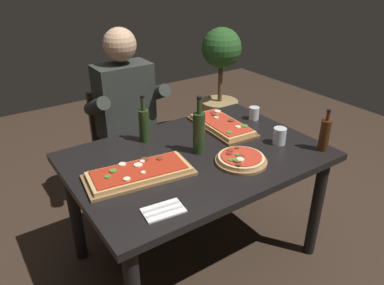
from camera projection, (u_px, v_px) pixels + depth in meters
The scene contains 14 objects.
ground_plane at pixel (196, 253), 2.41m from camera, with size 6.40×6.40×0.00m, color #38281E.
dining_table at pixel (197, 168), 2.12m from camera, with size 1.40×0.96×0.74m.
pizza_rectangular_front at pixel (139, 173), 1.85m from camera, with size 0.57×0.31×0.05m.
pizza_rectangular_left at pixel (222, 125), 2.38m from camera, with size 0.27×0.50×0.05m.
pizza_round_far at pixel (241, 159), 1.97m from camera, with size 0.28×0.28×0.05m.
wine_bottle_dark at pixel (325, 134), 2.07m from camera, with size 0.06×0.06×0.25m.
oil_bottle_amber at pixel (199, 132), 2.03m from camera, with size 0.07×0.07×0.33m.
vinegar_bottle_green at pixel (144, 124), 2.17m from camera, with size 0.06×0.06×0.29m.
tumbler_near_camera at pixel (279, 137), 2.17m from camera, with size 0.08×0.08×0.10m.
tumbler_far_side at pixel (254, 113), 2.49m from camera, with size 0.07×0.07×0.09m.
napkin_cutlery_set at pixel (163, 210), 1.60m from camera, with size 0.19×0.13×0.01m.
diner_chair at pixel (124, 141), 2.78m from camera, with size 0.44×0.44×0.87m.
seated_diner at pixel (128, 115), 2.58m from camera, with size 0.53×0.41×1.33m.
potted_plant_corner at pixel (220, 85), 3.72m from camera, with size 0.39×0.39×1.14m.
Camera 1 is at (-1.05, -1.49, 1.73)m, focal length 34.51 mm.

